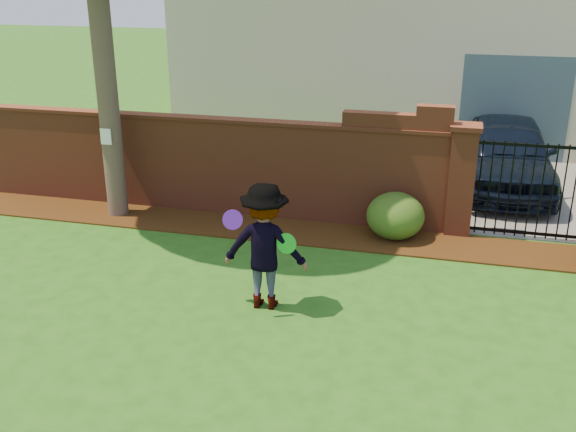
% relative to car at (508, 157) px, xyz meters
% --- Properties ---
extents(ground, '(80.00, 80.00, 0.01)m').
position_rel_car_xyz_m(ground, '(-3.30, -6.53, -0.73)').
color(ground, '#255816').
rests_on(ground, ground).
extents(mulch_bed, '(11.10, 1.08, 0.03)m').
position_rel_car_xyz_m(mulch_bed, '(-4.25, -3.19, -0.71)').
color(mulch_bed, '#331B09').
rests_on(mulch_bed, ground).
extents(brick_wall, '(8.70, 0.31, 2.16)m').
position_rel_car_xyz_m(brick_wall, '(-5.31, -2.53, 0.20)').
color(brick_wall, brown).
rests_on(brick_wall, ground).
extents(pillar_left, '(0.50, 0.50, 1.88)m').
position_rel_car_xyz_m(pillar_left, '(-0.90, -2.53, 0.23)').
color(pillar_left, brown).
rests_on(pillar_left, ground).
extents(iron_gate, '(1.78, 0.03, 1.60)m').
position_rel_car_xyz_m(iron_gate, '(0.20, -2.53, 0.13)').
color(iron_gate, black).
rests_on(iron_gate, ground).
extents(driveway, '(3.20, 8.00, 0.01)m').
position_rel_car_xyz_m(driveway, '(0.20, 1.47, -0.72)').
color(driveway, slate).
rests_on(driveway, ground).
extents(house, '(12.40, 6.40, 6.30)m').
position_rel_car_xyz_m(house, '(-2.30, 5.47, 2.44)').
color(house, beige).
rests_on(house, ground).
extents(car, '(1.84, 4.29, 1.44)m').
position_rel_car_xyz_m(car, '(0.00, 0.00, 0.00)').
color(car, black).
rests_on(car, ground).
extents(paper_notice, '(0.20, 0.01, 0.28)m').
position_rel_car_xyz_m(paper_notice, '(-6.90, -3.32, 0.78)').
color(paper_notice, white).
rests_on(paper_notice, tree).
extents(shrub_left, '(0.96, 0.96, 0.78)m').
position_rel_car_xyz_m(shrub_left, '(-1.91, -2.99, -0.33)').
color(shrub_left, '#244D17').
rests_on(shrub_left, ground).
extents(man, '(1.14, 0.70, 1.70)m').
position_rel_car_xyz_m(man, '(-3.34, -5.81, 0.13)').
color(man, gray).
rests_on(man, ground).
extents(frisbee_purple, '(0.26, 0.17, 0.25)m').
position_rel_car_xyz_m(frisbee_purple, '(-3.64, -6.11, 0.60)').
color(frisbee_purple, '#691EBF').
rests_on(frisbee_purple, man).
extents(frisbee_green, '(0.28, 0.12, 0.27)m').
position_rel_car_xyz_m(frisbee_green, '(-3.01, -5.90, 0.26)').
color(frisbee_green, green).
rests_on(frisbee_green, man).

